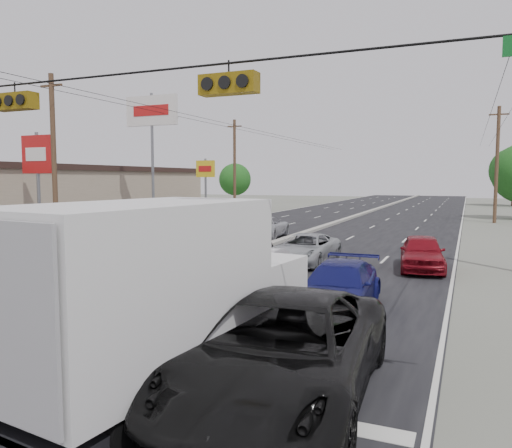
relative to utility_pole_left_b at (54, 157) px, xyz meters
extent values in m
cube|color=black|center=(12.50, 15.00, -5.11)|extent=(20.00, 160.00, 0.02)
cube|color=gray|center=(12.50, 15.00, -5.01)|extent=(0.50, 160.00, 0.20)
cube|color=tan|center=(-13.50, 10.00, -2.81)|extent=(12.00, 42.00, 4.60)
cube|color=black|center=(-4.50, 10.00, -5.11)|extent=(10.00, 42.00, 0.02)
cylinder|color=#422D1E|center=(0.00, 0.00, -0.11)|extent=(0.30, 0.30, 10.00)
cube|color=#422D1E|center=(0.00, 0.00, 4.19)|extent=(1.60, 0.12, 0.12)
cylinder|color=#422D1E|center=(0.00, 25.00, -0.11)|extent=(0.30, 0.30, 10.00)
cube|color=#422D1E|center=(0.00, 25.00, 4.19)|extent=(1.60, 0.12, 0.12)
cylinder|color=#422D1E|center=(25.00, 25.00, -0.11)|extent=(0.30, 0.30, 10.00)
cube|color=#422D1E|center=(25.00, 25.00, 4.19)|extent=(1.60, 0.12, 0.12)
cube|color=#72590C|center=(14.00, -15.00, 0.34)|extent=(1.05, 0.30, 0.35)
cube|color=#72590C|center=(19.00, -15.00, 0.34)|extent=(1.05, 0.30, 0.35)
cylinder|color=slate|center=(-4.50, 3.00, -1.61)|extent=(0.24, 0.24, 7.00)
cube|color=#B21414|center=(-4.50, 3.00, 0.39)|extent=(2.60, 0.25, 2.60)
cylinder|color=slate|center=(-2.00, 13.00, 0.39)|extent=(0.24, 0.24, 11.00)
cube|color=silver|center=(-2.00, 13.00, 4.44)|extent=(5.00, 0.25, 2.50)
cylinder|color=slate|center=(-3.50, 25.00, -2.11)|extent=(0.24, 0.24, 6.00)
cube|color=gold|center=(-3.50, 25.00, -0.21)|extent=(2.20, 0.25, 1.80)
cylinder|color=#382619|center=(-9.50, 45.00, -4.03)|extent=(0.28, 0.28, 2.16)
sphere|color=#174412|center=(-9.50, 45.00, -1.39)|extent=(4.80, 4.80, 4.80)
cube|color=black|center=(17.93, -15.27, -4.67)|extent=(3.03, 7.01, 0.24)
cube|color=silver|center=(17.83, -16.04, -3.02)|extent=(2.99, 5.10, 2.71)
cube|color=silver|center=(18.22, -12.82, -3.90)|extent=(2.53, 2.11, 1.75)
cylinder|color=black|center=(17.18, -12.94, -4.67)|extent=(0.39, 0.90, 0.87)
cylinder|color=black|center=(19.21, -13.18, -4.67)|extent=(0.39, 0.90, 0.87)
cylinder|color=black|center=(16.66, -17.27, -4.67)|extent=(0.39, 0.90, 0.87)
cylinder|color=black|center=(18.68, -17.51, -4.67)|extent=(0.39, 0.90, 0.87)
imported|color=#9F0911|center=(13.90, -11.51, -4.46)|extent=(1.54, 3.98, 1.29)
imported|color=black|center=(20.01, -15.02, -4.21)|extent=(3.34, 6.60, 1.79)
imported|color=black|center=(13.90, -3.02, -4.49)|extent=(1.59, 3.69, 1.24)
imported|color=silver|center=(16.00, -6.84, -4.44)|extent=(1.61, 4.11, 1.33)
imported|color=#9A9EA1|center=(16.18, -1.54, -4.43)|extent=(2.36, 4.90, 1.35)
imported|color=#12145A|center=(19.50, -8.88, -4.41)|extent=(2.11, 4.89, 1.40)
imported|color=maroon|center=(21.14, -1.08, -4.37)|extent=(2.25, 4.52, 1.48)
imported|color=black|center=(5.88, -3.92, -4.43)|extent=(1.96, 4.67, 1.35)
imported|color=#AAACB2|center=(10.74, 7.10, -4.41)|extent=(2.77, 5.21, 1.40)
camera|label=1|loc=(22.84, -22.83, -1.27)|focal=35.00mm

